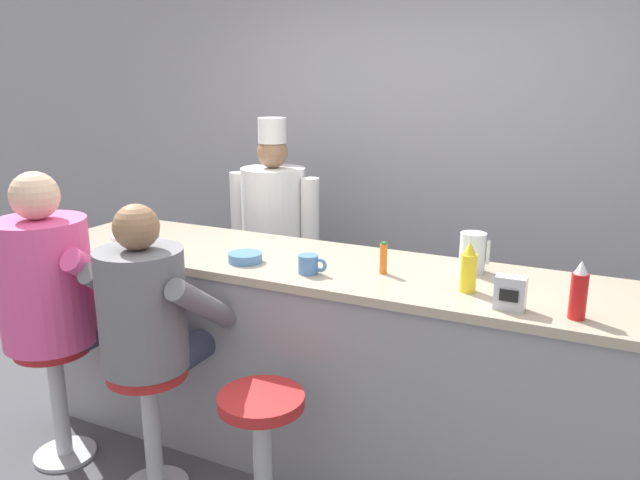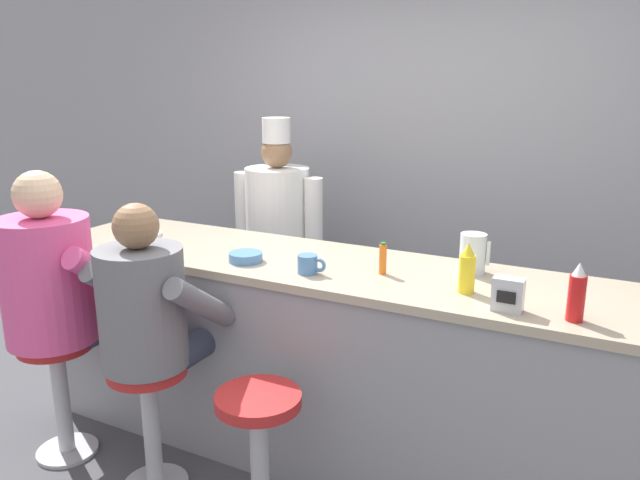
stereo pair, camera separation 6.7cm
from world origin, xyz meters
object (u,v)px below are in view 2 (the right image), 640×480
(breakfast_plate, at_px, (138,234))
(empty_stool_round, at_px, (259,439))
(mustard_bottle_yellow, at_px, (467,270))
(water_pitcher_clear, at_px, (473,253))
(ketchup_bottle_red, at_px, (577,294))
(hot_sauce_bottle_orange, at_px, (383,259))
(cereal_bowl, at_px, (246,257))
(cook_in_whites_near, at_px, (278,233))
(coffee_mug_blue, at_px, (308,264))
(diner_seated_grey, at_px, (148,317))
(diner_seated_pink, at_px, (55,287))
(napkin_dispenser_chrome, at_px, (508,295))

(breakfast_plate, xyz_separation_m, empty_stool_round, (1.18, -0.61, -0.61))
(mustard_bottle_yellow, height_order, water_pitcher_clear, mustard_bottle_yellow)
(ketchup_bottle_red, distance_m, water_pitcher_clear, 0.62)
(hot_sauce_bottle_orange, height_order, cereal_bowl, hot_sauce_bottle_orange)
(ketchup_bottle_red, xyz_separation_m, cook_in_whites_near, (-1.90, 1.03, -0.23))
(cereal_bowl, bearing_deg, hot_sauce_bottle_orange, 10.66)
(cook_in_whites_near, bearing_deg, coffee_mug_blue, -52.34)
(cook_in_whites_near, bearing_deg, empty_stool_round, -61.87)
(mustard_bottle_yellow, bearing_deg, coffee_mug_blue, -173.73)
(hot_sauce_bottle_orange, height_order, cook_in_whites_near, cook_in_whites_near)
(mustard_bottle_yellow, bearing_deg, diner_seated_grey, -158.92)
(ketchup_bottle_red, relative_size, diner_seated_grey, 0.16)
(cereal_bowl, distance_m, diner_seated_pink, 0.95)
(hot_sauce_bottle_orange, distance_m, empty_stool_round, 0.94)
(napkin_dispenser_chrome, bearing_deg, breakfast_plate, 174.07)
(cereal_bowl, xyz_separation_m, cook_in_whites_near, (-0.40, 0.96, -0.14))
(ketchup_bottle_red, relative_size, empty_stool_round, 0.35)
(ketchup_bottle_red, height_order, breakfast_plate, ketchup_bottle_red)
(diner_seated_grey, height_order, cook_in_whites_near, cook_in_whites_near)
(napkin_dispenser_chrome, height_order, cook_in_whites_near, cook_in_whites_near)
(empty_stool_round, bearing_deg, napkin_dispenser_chrome, 23.97)
(water_pitcher_clear, height_order, cook_in_whites_near, cook_in_whites_near)
(diner_seated_pink, bearing_deg, hot_sauce_bottle_orange, 20.80)
(ketchup_bottle_red, bearing_deg, diner_seated_grey, -167.68)
(mustard_bottle_yellow, distance_m, coffee_mug_blue, 0.71)
(diner_seated_grey, relative_size, cook_in_whites_near, 0.84)
(hot_sauce_bottle_orange, distance_m, water_pitcher_clear, 0.41)
(breakfast_plate, bearing_deg, hot_sauce_bottle_orange, -0.31)
(breakfast_plate, height_order, diner_seated_grey, diner_seated_grey)
(diner_seated_pink, height_order, diner_seated_grey, diner_seated_pink)
(ketchup_bottle_red, height_order, mustard_bottle_yellow, ketchup_bottle_red)
(breakfast_plate, distance_m, cook_in_whites_near, 0.93)
(coffee_mug_blue, xyz_separation_m, diner_seated_grey, (-0.59, -0.42, -0.21))
(breakfast_plate, distance_m, coffee_mug_blue, 1.18)
(ketchup_bottle_red, distance_m, diner_seated_pink, 2.36)
(hot_sauce_bottle_orange, xyz_separation_m, coffee_mug_blue, (-0.30, -0.15, -0.03))
(ketchup_bottle_red, relative_size, cook_in_whites_near, 0.14)
(breakfast_plate, relative_size, diner_seated_grey, 0.19)
(ketchup_bottle_red, xyz_separation_m, napkin_dispenser_chrome, (-0.24, -0.01, -0.04))
(napkin_dispenser_chrome, bearing_deg, cook_in_whites_near, 147.78)
(hot_sauce_bottle_orange, bearing_deg, water_pitcher_clear, 30.14)
(coffee_mug_blue, distance_m, empty_stool_round, 0.78)
(water_pitcher_clear, bearing_deg, diner_seated_pink, -157.29)
(cereal_bowl, relative_size, coffee_mug_blue, 1.18)
(cereal_bowl, xyz_separation_m, coffee_mug_blue, (0.36, -0.03, 0.02))
(ketchup_bottle_red, height_order, coffee_mug_blue, ketchup_bottle_red)
(water_pitcher_clear, bearing_deg, empty_stool_round, -128.75)
(napkin_dispenser_chrome, xyz_separation_m, cook_in_whites_near, (-1.66, 1.04, -0.19))
(mustard_bottle_yellow, xyz_separation_m, breakfast_plate, (-1.87, 0.08, -0.08))
(breakfast_plate, distance_m, diner_seated_pink, 0.59)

